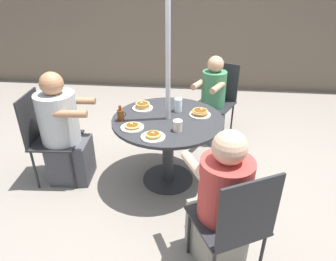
{
  "coord_description": "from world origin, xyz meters",
  "views": [
    {
      "loc": [
        0.28,
        -2.59,
        1.99
      ],
      "look_at": [
        0.0,
        0.0,
        0.6
      ],
      "focal_mm": 32.0,
      "sensor_mm": 36.0,
      "label": 1
    }
  ],
  "objects_px": {
    "diner_east": "(221,206)",
    "diner_south": "(212,103)",
    "patio_chair_east": "(235,221)",
    "coffee_cup": "(178,126)",
    "drinking_glass_a": "(178,105)",
    "patio_table": "(168,132)",
    "diner_north": "(64,134)",
    "patio_chair_south": "(218,96)",
    "pancake_plate_a": "(200,113)",
    "patio_chair_north": "(46,133)",
    "pancake_plate_b": "(143,106)",
    "pancake_plate_c": "(132,127)",
    "syrup_bottle": "(121,115)",
    "pancake_plate_d": "(153,136)"
  },
  "relations": [
    {
      "from": "syrup_bottle",
      "to": "pancake_plate_a",
      "type": "bearing_deg",
      "value": 14.78
    },
    {
      "from": "diner_east",
      "to": "drinking_glass_a",
      "type": "bearing_deg",
      "value": 82.37
    },
    {
      "from": "diner_south",
      "to": "patio_chair_east",
      "type": "bearing_deg",
      "value": 118.59
    },
    {
      "from": "patio_chair_east",
      "to": "pancake_plate_c",
      "type": "bearing_deg",
      "value": 107.9
    },
    {
      "from": "patio_chair_north",
      "to": "pancake_plate_b",
      "type": "relative_size",
      "value": 4.53
    },
    {
      "from": "diner_north",
      "to": "drinking_glass_a",
      "type": "distance_m",
      "value": 1.19
    },
    {
      "from": "patio_table",
      "to": "syrup_bottle",
      "type": "distance_m",
      "value": 0.5
    },
    {
      "from": "pancake_plate_b",
      "to": "pancake_plate_c",
      "type": "distance_m",
      "value": 0.44
    },
    {
      "from": "diner_south",
      "to": "pancake_plate_b",
      "type": "xyz_separation_m",
      "value": [
        -0.74,
        -0.75,
        0.24
      ]
    },
    {
      "from": "diner_east",
      "to": "diner_south",
      "type": "relative_size",
      "value": 1.03
    },
    {
      "from": "patio_chair_east",
      "to": "pancake_plate_b",
      "type": "relative_size",
      "value": 4.53
    },
    {
      "from": "diner_east",
      "to": "pancake_plate_b",
      "type": "distance_m",
      "value": 1.39
    },
    {
      "from": "patio_chair_north",
      "to": "drinking_glass_a",
      "type": "relative_size",
      "value": 7.16
    },
    {
      "from": "patio_table",
      "to": "pancake_plate_c",
      "type": "height_order",
      "value": "pancake_plate_c"
    },
    {
      "from": "pancake_plate_c",
      "to": "drinking_glass_a",
      "type": "bearing_deg",
      "value": 47.43
    },
    {
      "from": "patio_chair_east",
      "to": "diner_east",
      "type": "relative_size",
      "value": 0.84
    },
    {
      "from": "pancake_plate_d",
      "to": "drinking_glass_a",
      "type": "distance_m",
      "value": 0.6
    },
    {
      "from": "diner_east",
      "to": "pancake_plate_c",
      "type": "bearing_deg",
      "value": 110.99
    },
    {
      "from": "diner_north",
      "to": "patio_table",
      "type": "bearing_deg",
      "value": 90.0
    },
    {
      "from": "diner_north",
      "to": "pancake_plate_d",
      "type": "bearing_deg",
      "value": 67.79
    },
    {
      "from": "patio_table",
      "to": "pancake_plate_d",
      "type": "relative_size",
      "value": 5.17
    },
    {
      "from": "diner_south",
      "to": "pancake_plate_c",
      "type": "relative_size",
      "value": 5.23
    },
    {
      "from": "diner_north",
      "to": "syrup_bottle",
      "type": "relative_size",
      "value": 7.68
    },
    {
      "from": "diner_east",
      "to": "pancake_plate_b",
      "type": "bearing_deg",
      "value": 96.84
    },
    {
      "from": "patio_chair_east",
      "to": "pancake_plate_b",
      "type": "xyz_separation_m",
      "value": [
        -0.85,
        1.3,
        0.21
      ]
    },
    {
      "from": "patio_table",
      "to": "coffee_cup",
      "type": "bearing_deg",
      "value": -64.81
    },
    {
      "from": "diner_north",
      "to": "diner_south",
      "type": "distance_m",
      "value": 1.82
    },
    {
      "from": "diner_east",
      "to": "syrup_bottle",
      "type": "height_order",
      "value": "diner_east"
    },
    {
      "from": "patio_chair_south",
      "to": "diner_south",
      "type": "distance_m",
      "value": 0.18
    },
    {
      "from": "patio_table",
      "to": "drinking_glass_a",
      "type": "relative_size",
      "value": 8.17
    },
    {
      "from": "pancake_plate_c",
      "to": "pancake_plate_d",
      "type": "distance_m",
      "value": 0.26
    },
    {
      "from": "patio_chair_south",
      "to": "pancake_plate_d",
      "type": "xyz_separation_m",
      "value": [
        -0.62,
        -1.51,
        0.2
      ]
    },
    {
      "from": "patio_chair_north",
      "to": "pancake_plate_b",
      "type": "distance_m",
      "value": 1.01
    },
    {
      "from": "patio_chair_north",
      "to": "pancake_plate_a",
      "type": "distance_m",
      "value": 1.57
    },
    {
      "from": "pancake_plate_c",
      "to": "diner_east",
      "type": "bearing_deg",
      "value": -41.97
    },
    {
      "from": "patio_table",
      "to": "coffee_cup",
      "type": "height_order",
      "value": "coffee_cup"
    },
    {
      "from": "patio_chair_south",
      "to": "pancake_plate_a",
      "type": "xyz_separation_m",
      "value": [
        -0.23,
        -1.01,
        0.21
      ]
    },
    {
      "from": "syrup_bottle",
      "to": "diner_north",
      "type": "bearing_deg",
      "value": 178.26
    },
    {
      "from": "diner_east",
      "to": "coffee_cup",
      "type": "height_order",
      "value": "diner_east"
    },
    {
      "from": "coffee_cup",
      "to": "drinking_glass_a",
      "type": "height_order",
      "value": "drinking_glass_a"
    },
    {
      "from": "patio_chair_east",
      "to": "diner_north",
      "type": "bearing_deg",
      "value": 120.49
    },
    {
      "from": "pancake_plate_b",
      "to": "drinking_glass_a",
      "type": "xyz_separation_m",
      "value": [
        0.37,
        -0.02,
        0.04
      ]
    },
    {
      "from": "patio_chair_north",
      "to": "pancake_plate_c",
      "type": "bearing_deg",
      "value": 76.83
    },
    {
      "from": "patio_chair_east",
      "to": "syrup_bottle",
      "type": "bearing_deg",
      "value": 107.82
    },
    {
      "from": "drinking_glass_a",
      "to": "diner_north",
      "type": "bearing_deg",
      "value": -167.26
    },
    {
      "from": "pancake_plate_a",
      "to": "syrup_bottle",
      "type": "relative_size",
      "value": 1.37
    },
    {
      "from": "patio_chair_north",
      "to": "syrup_bottle",
      "type": "height_order",
      "value": "patio_chair_north"
    },
    {
      "from": "patio_table",
      "to": "pancake_plate_b",
      "type": "xyz_separation_m",
      "value": [
        -0.29,
        0.2,
        0.18
      ]
    },
    {
      "from": "patio_table",
      "to": "diner_east",
      "type": "relative_size",
      "value": 0.96
    },
    {
      "from": "patio_chair_east",
      "to": "diner_east",
      "type": "xyz_separation_m",
      "value": [
        -0.08,
        0.16,
        -0.03
      ]
    }
  ]
}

